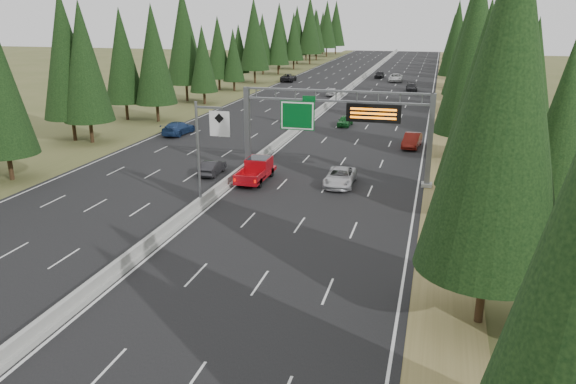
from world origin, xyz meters
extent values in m
cube|color=black|center=(0.00, 80.00, 0.04)|extent=(32.00, 260.00, 0.08)
cube|color=olive|center=(17.80, 80.00, 0.03)|extent=(3.60, 260.00, 0.06)
cube|color=#4A5226|center=(-17.80, 80.00, 0.03)|extent=(3.60, 260.00, 0.06)
cube|color=gray|center=(0.00, 80.00, 0.23)|extent=(0.70, 260.00, 0.30)
cube|color=gray|center=(0.00, 80.00, 0.63)|extent=(0.30, 260.00, 0.60)
cube|color=slate|center=(0.35, 35.00, 3.98)|extent=(0.45, 0.45, 7.80)
cube|color=gray|center=(0.35, 35.00, 0.23)|extent=(0.90, 0.90, 0.30)
cube|color=slate|center=(16.20, 35.00, 3.98)|extent=(0.45, 0.45, 7.80)
cube|color=gray|center=(16.20, 35.00, 0.23)|extent=(0.90, 0.90, 0.30)
cube|color=slate|center=(8.28, 35.00, 7.80)|extent=(15.85, 0.35, 0.16)
cube|color=slate|center=(8.28, 35.00, 6.96)|extent=(15.85, 0.35, 0.16)
cube|color=#054C19|center=(5.00, 34.75, 5.63)|extent=(3.00, 0.10, 2.50)
cube|color=silver|center=(5.00, 34.69, 5.63)|extent=(2.85, 0.02, 2.35)
cube|color=#054C19|center=(6.00, 34.75, 7.13)|extent=(1.10, 0.10, 0.45)
cube|color=black|center=(11.50, 34.70, 6.13)|extent=(4.50, 0.40, 1.50)
cube|color=orange|center=(11.50, 34.48, 6.48)|extent=(3.80, 0.02, 0.18)
cube|color=orange|center=(11.50, 34.48, 6.13)|extent=(3.80, 0.02, 0.18)
cube|color=orange|center=(11.50, 34.48, 5.78)|extent=(3.80, 0.02, 0.18)
cylinder|color=slate|center=(0.00, 25.00, 4.08)|extent=(0.20, 0.20, 8.00)
cube|color=gray|center=(0.00, 25.00, 0.18)|extent=(0.50, 0.50, 0.20)
cube|color=slate|center=(1.00, 25.00, 7.68)|extent=(2.00, 0.15, 0.15)
cube|color=silver|center=(1.80, 24.88, 6.58)|extent=(1.50, 0.06, 1.80)
cylinder|color=black|center=(19.25, 13.43, 1.45)|extent=(0.40, 0.40, 2.90)
cone|color=black|center=(19.25, 13.43, 10.51)|extent=(6.52, 6.52, 15.22)
cylinder|color=black|center=(19.44, 28.23, 1.20)|extent=(0.40, 0.40, 2.41)
cone|color=black|center=(19.44, 28.23, 8.72)|extent=(5.41, 5.41, 12.63)
cylinder|color=black|center=(24.80, 28.74, 1.02)|extent=(0.40, 0.40, 2.04)
cone|color=black|center=(24.80, 28.74, 7.39)|extent=(4.59, 4.59, 10.71)
cylinder|color=black|center=(19.49, 44.88, 1.44)|extent=(0.40, 0.40, 2.88)
cone|color=black|center=(19.49, 44.88, 10.42)|extent=(6.47, 6.47, 15.10)
cylinder|color=black|center=(24.72, 44.03, 1.10)|extent=(0.40, 0.40, 2.21)
cone|color=black|center=(24.72, 44.03, 8.01)|extent=(4.97, 4.97, 11.59)
cylinder|color=black|center=(19.89, 58.42, 1.36)|extent=(0.40, 0.40, 2.72)
cone|color=black|center=(19.89, 58.42, 9.86)|extent=(6.12, 6.12, 14.27)
cylinder|color=black|center=(24.14, 59.65, 1.27)|extent=(0.40, 0.40, 2.54)
cone|color=black|center=(24.14, 59.65, 9.20)|extent=(5.71, 5.71, 13.32)
cylinder|color=black|center=(20.14, 72.41, 1.44)|extent=(0.40, 0.40, 2.88)
cone|color=black|center=(20.14, 72.41, 10.43)|extent=(6.47, 6.47, 15.11)
cylinder|color=black|center=(24.58, 74.20, 1.39)|extent=(0.40, 0.40, 2.78)
cone|color=black|center=(24.58, 74.20, 10.07)|extent=(6.25, 6.25, 14.58)
cylinder|color=black|center=(20.49, 85.68, 1.24)|extent=(0.40, 0.40, 2.48)
cone|color=black|center=(20.49, 85.68, 8.98)|extent=(5.57, 5.57, 13.01)
cylinder|color=black|center=(24.73, 87.44, 1.22)|extent=(0.40, 0.40, 2.44)
cone|color=black|center=(24.73, 87.44, 8.86)|extent=(5.50, 5.50, 12.83)
cylinder|color=black|center=(19.03, 101.20, 1.31)|extent=(0.40, 0.40, 2.62)
cone|color=black|center=(19.03, 101.20, 9.50)|extent=(5.90, 5.90, 13.76)
cylinder|color=black|center=(23.34, 102.38, 1.50)|extent=(0.40, 0.40, 3.00)
cone|color=black|center=(23.34, 102.38, 10.89)|extent=(6.76, 6.76, 15.77)
cylinder|color=black|center=(20.54, 117.36, 0.94)|extent=(0.40, 0.40, 1.87)
cone|color=black|center=(20.54, 117.36, 6.79)|extent=(4.21, 4.21, 9.83)
cylinder|color=black|center=(24.08, 118.17, 1.15)|extent=(0.40, 0.40, 2.29)
cone|color=black|center=(24.08, 118.17, 8.31)|extent=(5.16, 5.16, 12.03)
cylinder|color=black|center=(19.95, 129.57, 0.98)|extent=(0.40, 0.40, 1.96)
cone|color=black|center=(19.95, 129.57, 7.11)|extent=(4.41, 4.41, 10.30)
cylinder|color=black|center=(24.57, 133.18, 1.36)|extent=(0.40, 0.40, 2.72)
cone|color=black|center=(24.57, 133.18, 9.88)|extent=(6.13, 6.13, 14.31)
cylinder|color=black|center=(19.08, 145.87, 1.11)|extent=(0.40, 0.40, 2.22)
cone|color=black|center=(19.08, 145.87, 8.04)|extent=(4.99, 4.99, 11.64)
cylinder|color=black|center=(24.81, 145.04, 0.93)|extent=(0.40, 0.40, 1.86)
cone|color=black|center=(24.81, 145.04, 6.73)|extent=(4.18, 4.18, 9.74)
cylinder|color=black|center=(19.21, 158.89, 0.91)|extent=(0.40, 0.40, 1.82)
cone|color=black|center=(19.21, 158.89, 6.59)|extent=(4.09, 4.09, 9.54)
cylinder|color=black|center=(24.13, 161.15, 1.07)|extent=(0.40, 0.40, 2.14)
cone|color=black|center=(24.13, 161.15, 7.76)|extent=(4.82, 4.82, 11.24)
cylinder|color=black|center=(20.67, 175.35, 1.22)|extent=(0.40, 0.40, 2.45)
cone|color=black|center=(20.67, 175.35, 8.88)|extent=(5.51, 5.51, 12.86)
cylinder|color=black|center=(24.88, 173.72, 1.14)|extent=(0.40, 0.40, 2.28)
cone|color=black|center=(24.88, 173.72, 8.27)|extent=(5.13, 5.13, 11.98)
cylinder|color=black|center=(20.35, 190.88, 1.06)|extent=(0.40, 0.40, 2.12)
cone|color=black|center=(20.35, 190.88, 7.67)|extent=(4.76, 4.76, 11.10)
cylinder|color=black|center=(23.16, 191.20, 0.94)|extent=(0.40, 0.40, 1.88)
cone|color=black|center=(23.16, 191.20, 6.81)|extent=(4.23, 4.23, 9.87)
cylinder|color=black|center=(-19.07, 27.74, 1.19)|extent=(0.40, 0.40, 2.38)
cylinder|color=black|center=(-20.98, 42.81, 1.24)|extent=(0.40, 0.40, 2.48)
cone|color=black|center=(-20.98, 42.81, 8.99)|extent=(5.58, 5.58, 13.02)
cylinder|color=black|center=(-23.46, 43.17, 1.33)|extent=(0.40, 0.40, 2.67)
cone|color=black|center=(-23.46, 43.17, 9.68)|extent=(6.01, 6.01, 14.01)
cylinder|color=black|center=(-19.73, 56.26, 1.23)|extent=(0.40, 0.40, 2.45)
cone|color=black|center=(-19.73, 56.26, 8.88)|extent=(5.51, 5.51, 12.87)
cylinder|color=black|center=(-24.51, 56.54, 1.19)|extent=(0.40, 0.40, 2.37)
cone|color=black|center=(-24.51, 56.54, 8.60)|extent=(5.34, 5.34, 12.46)
cylinder|color=black|center=(-19.68, 72.02, 0.99)|extent=(0.40, 0.40, 1.97)
cone|color=black|center=(-19.68, 72.02, 7.15)|extent=(4.44, 4.44, 10.35)
cylinder|color=black|center=(-23.74, 74.26, 1.44)|extent=(0.40, 0.40, 2.88)
cone|color=black|center=(-23.74, 74.26, 10.45)|extent=(6.48, 6.48, 15.13)
cylinder|color=black|center=(-20.65, 88.43, 0.91)|extent=(0.40, 0.40, 1.81)
cone|color=black|center=(-20.65, 88.43, 6.57)|extent=(4.08, 4.08, 9.51)
cylinder|color=black|center=(-23.85, 89.00, 1.09)|extent=(0.40, 0.40, 2.17)
cone|color=black|center=(-23.85, 89.00, 7.87)|extent=(4.88, 4.88, 11.39)
cylinder|color=black|center=(-20.63, 100.78, 1.36)|extent=(0.40, 0.40, 2.72)
cone|color=black|center=(-20.63, 100.78, 9.87)|extent=(6.13, 6.13, 14.29)
cylinder|color=black|center=(-24.59, 102.34, 0.95)|extent=(0.40, 0.40, 1.90)
cone|color=black|center=(-24.59, 102.34, 6.88)|extent=(4.27, 4.27, 9.97)
cylinder|color=black|center=(-20.68, 118.65, 1.16)|extent=(0.40, 0.40, 2.32)
cone|color=black|center=(-20.68, 118.65, 8.40)|extent=(5.21, 5.21, 12.16)
cylinder|color=black|center=(-24.25, 117.93, 1.12)|extent=(0.40, 0.40, 2.23)
cone|color=black|center=(-24.25, 117.93, 8.09)|extent=(5.02, 5.02, 11.72)
cylinder|color=black|center=(-20.36, 132.11, 1.14)|extent=(0.40, 0.40, 2.27)
cone|color=black|center=(-20.36, 132.11, 8.23)|extent=(5.11, 5.11, 11.92)
cylinder|color=black|center=(-24.07, 131.73, 1.32)|extent=(0.40, 0.40, 2.65)
cone|color=black|center=(-24.07, 131.73, 9.59)|extent=(5.95, 5.95, 13.89)
cylinder|color=black|center=(-19.48, 146.90, 1.47)|extent=(0.40, 0.40, 2.95)
cone|color=black|center=(-19.48, 146.90, 10.68)|extent=(6.63, 6.63, 15.46)
cylinder|color=black|center=(-23.30, 147.31, 1.27)|extent=(0.40, 0.40, 2.55)
cone|color=black|center=(-23.30, 147.31, 9.24)|extent=(5.74, 5.74, 13.39)
cylinder|color=black|center=(-20.98, 162.68, 1.19)|extent=(0.40, 0.40, 2.37)
cone|color=black|center=(-20.98, 162.68, 8.61)|extent=(5.34, 5.34, 12.47)
cylinder|color=black|center=(-23.85, 160.86, 1.02)|extent=(0.40, 0.40, 2.03)
cone|color=black|center=(-23.85, 160.86, 7.37)|extent=(4.58, 4.58, 10.68)
cylinder|color=black|center=(-20.51, 176.36, 1.43)|extent=(0.40, 0.40, 2.86)
cone|color=black|center=(-20.51, 176.36, 10.35)|extent=(6.42, 6.42, 14.99)
cylinder|color=black|center=(-24.44, 177.14, 1.23)|extent=(0.40, 0.40, 2.47)
cone|color=black|center=(-24.44, 177.14, 8.94)|extent=(5.55, 5.55, 12.95)
cylinder|color=black|center=(-19.81, 188.97, 1.44)|extent=(0.40, 0.40, 2.89)
cone|color=black|center=(-19.81, 188.97, 10.46)|extent=(6.49, 6.49, 15.15)
cylinder|color=black|center=(-24.40, 188.63, 1.16)|extent=(0.40, 0.40, 2.32)
cone|color=black|center=(-24.40, 188.63, 8.41)|extent=(5.22, 5.22, 12.18)
imported|color=silver|center=(9.07, 33.50, 0.79)|extent=(2.49, 5.19, 1.43)
cylinder|color=black|center=(0.93, 30.97, 0.49)|extent=(0.31, 0.83, 0.83)
cylinder|color=black|center=(2.69, 30.97, 0.49)|extent=(0.31, 0.83, 0.83)
cylinder|color=black|center=(0.93, 34.39, 0.49)|extent=(0.31, 0.83, 0.83)
cylinder|color=black|center=(2.69, 34.39, 0.49)|extent=(0.31, 0.83, 0.83)
cube|color=#A50A12|center=(1.81, 32.73, 0.65)|extent=(2.07, 5.81, 0.31)
cube|color=#A50A12|center=(1.81, 33.66, 1.38)|extent=(1.97, 2.28, 1.14)
cube|color=black|center=(1.81, 33.66, 1.69)|extent=(1.76, 1.97, 0.57)
cube|color=#A50A12|center=(0.83, 31.18, 1.01)|extent=(0.10, 2.49, 0.62)
cube|color=#A50A12|center=(2.80, 31.18, 1.01)|extent=(0.10, 2.49, 0.62)
cube|color=#A50A12|center=(1.81, 29.93, 1.01)|extent=(2.07, 0.10, 0.62)
imported|color=#12511E|center=(5.18, 59.47, 0.74)|extent=(1.74, 3.94, 1.32)
imported|color=#61130D|center=(14.18, 49.31, 0.85)|extent=(2.05, 4.81, 1.54)
imported|color=black|center=(11.59, 96.11, 0.79)|extent=(2.40, 5.02, 1.41)
imported|color=silver|center=(7.50, 110.51, 0.90)|extent=(2.86, 5.94, 1.63)
imported|color=black|center=(3.46, 116.40, 0.83)|extent=(1.95, 4.46, 1.49)
imported|color=#232325|center=(-2.67, 33.80, 0.74)|extent=(1.56, 4.05, 1.32)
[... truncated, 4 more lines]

